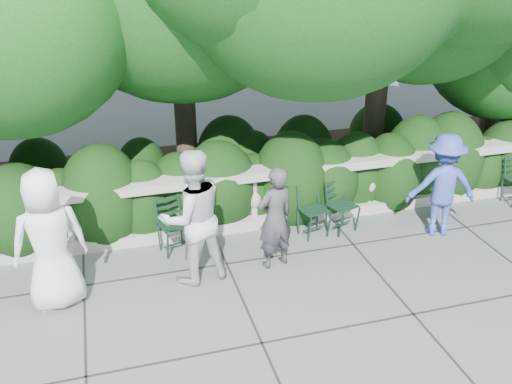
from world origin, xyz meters
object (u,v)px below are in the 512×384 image
object	(u,v)px
person_woman_grey	(275,218)
person_older_blue	(442,185)
chair_b	(179,255)
chair_d	(347,234)
person_casual_man	(192,217)
chair_c	(318,239)
person_businessman	(49,240)

from	to	relation	value
person_woman_grey	person_older_blue	bearing A→B (deg)	167.99
person_older_blue	chair_b	bearing A→B (deg)	8.16
chair_d	person_woman_grey	distance (m)	1.66
person_woman_grey	person_casual_man	bearing A→B (deg)	-14.71
chair_c	person_older_blue	size ratio (longest dim) A/B	0.51
chair_d	person_older_blue	distance (m)	1.65
chair_b	chair_d	world-z (taller)	same
chair_b	person_older_blue	xyz separation A→B (m)	(4.06, -0.42, 0.83)
person_older_blue	person_woman_grey	bearing A→B (deg)	18.19
chair_d	person_casual_man	size ratio (longest dim) A/B	0.44
chair_b	person_woman_grey	size ratio (longest dim) A/B	0.55
person_businessman	person_woman_grey	bearing A→B (deg)	171.00
chair_d	person_businessman	distance (m)	4.49
chair_d	chair_b	bearing A→B (deg)	158.79
chair_b	person_woman_grey	world-z (taller)	person_woman_grey
person_casual_man	chair_b	bearing A→B (deg)	-91.13
chair_b	person_businessman	distance (m)	2.05
chair_c	chair_d	size ratio (longest dim) A/B	1.00
person_businessman	person_casual_man	distance (m)	1.80
chair_d	person_woman_grey	bearing A→B (deg)	-178.33
person_woman_grey	chair_d	bearing A→B (deg)	-175.30
chair_b	chair_c	size ratio (longest dim) A/B	1.00
chair_b	person_older_blue	bearing A→B (deg)	-20.81
chair_c	person_older_blue	xyz separation A→B (m)	(1.90, -0.30, 0.83)
person_older_blue	chair_c	bearing A→B (deg)	5.09
chair_c	person_businessman	size ratio (longest dim) A/B	0.45
chair_b	person_casual_man	world-z (taller)	person_casual_man
person_casual_man	person_older_blue	size ratio (longest dim) A/B	1.15
person_businessman	person_woman_grey	world-z (taller)	person_businessman
chair_c	person_woman_grey	size ratio (longest dim) A/B	0.55
chair_b	person_older_blue	size ratio (longest dim) A/B	0.51
person_casual_man	chair_d	bearing A→B (deg)	-179.74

